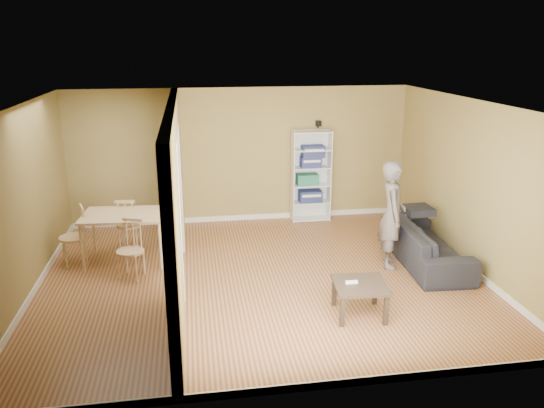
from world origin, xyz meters
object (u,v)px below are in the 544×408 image
(dining_table, at_px, (124,219))
(chair_left, at_px, (73,236))
(bookshelf, at_px, (310,176))
(chair_near, at_px, (130,250))
(person, at_px, (393,206))
(sofa, at_px, (426,238))
(chair_far, at_px, (129,223))
(coffee_table, at_px, (360,288))

(dining_table, distance_m, chair_left, 0.84)
(bookshelf, xyz_separation_m, chair_near, (-3.27, -2.26, -0.45))
(person, xyz_separation_m, bookshelf, (-0.74, 2.43, -0.10))
(bookshelf, bearing_deg, chair_left, -159.02)
(sofa, xyz_separation_m, chair_near, (-4.62, 0.14, 0.04))
(chair_near, distance_m, chair_far, 1.20)
(sofa, bearing_deg, dining_table, 83.76)
(sofa, distance_m, bookshelf, 2.80)
(sofa, xyz_separation_m, coffee_table, (-1.59, -1.50, -0.03))
(person, relative_size, chair_near, 2.22)
(person, relative_size, chair_left, 2.08)
(sofa, relative_size, bookshelf, 1.20)
(coffee_table, bearing_deg, chair_near, 151.62)
(coffee_table, height_order, chair_far, chair_far)
(coffee_table, relative_size, chair_far, 0.73)
(sofa, xyz_separation_m, bookshelf, (-1.36, 2.40, 0.48))
(coffee_table, bearing_deg, dining_table, 144.19)
(sofa, relative_size, chair_left, 2.24)
(dining_table, xyz_separation_m, chair_near, (0.13, -0.64, -0.28))
(person, xyz_separation_m, dining_table, (-4.14, 0.81, -0.27))
(chair_left, bearing_deg, bookshelf, 92.99)
(chair_left, distance_m, chair_near, 1.14)
(sofa, relative_size, coffee_table, 3.22)
(sofa, height_order, person, person)
(person, height_order, chair_far, person)
(coffee_table, distance_m, chair_near, 3.45)
(dining_table, bearing_deg, sofa, -9.38)
(chair_left, distance_m, chair_far, 0.97)
(person, distance_m, chair_near, 4.05)
(coffee_table, bearing_deg, person, 56.53)
(dining_table, bearing_deg, bookshelf, 25.46)
(sofa, distance_m, chair_near, 4.63)
(person, height_order, chair_near, person)
(bookshelf, relative_size, chair_far, 1.94)
(bookshelf, distance_m, chair_far, 3.59)
(person, height_order, bookshelf, person)
(chair_far, bearing_deg, chair_near, 103.84)
(chair_far, bearing_deg, chair_left, 41.39)
(bookshelf, relative_size, dining_table, 1.39)
(bookshelf, bearing_deg, sofa, -60.50)
(person, distance_m, dining_table, 4.23)
(person, bearing_deg, chair_far, 86.87)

